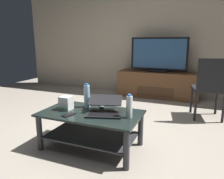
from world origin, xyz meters
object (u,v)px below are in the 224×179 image
object	(u,v)px
water_bottle_near	(87,96)
dining_chair	(210,86)
media_cabinet	(157,85)
laptop	(104,108)
television	(159,56)
water_bottle_far	(129,107)
router_box	(66,103)
coffee_table	(91,124)
cell_phone	(69,115)
tv_remote	(102,106)

from	to	relation	value
water_bottle_near	dining_chair	bearing A→B (deg)	43.56
media_cabinet	dining_chair	xyz separation A→B (m)	(0.94, -1.03, 0.25)
laptop	dining_chair	bearing A→B (deg)	52.79
television	water_bottle_far	world-z (taller)	television
water_bottle_near	router_box	bearing A→B (deg)	-137.29
coffee_table	television	world-z (taller)	television
media_cabinet	router_box	world-z (taller)	router_box
television	cell_phone	size ratio (longest dim) A/B	8.14
media_cabinet	water_bottle_far	xyz separation A→B (m)	(0.15, -2.46, 0.25)
television	laptop	world-z (taller)	television
dining_chair	cell_phone	bearing A→B (deg)	-131.02
television	cell_phone	world-z (taller)	television
water_bottle_near	cell_phone	size ratio (longest dim) A/B	1.99
water_bottle_near	water_bottle_far	distance (m)	0.58
router_box	cell_phone	xyz separation A→B (m)	(0.13, -0.16, -0.07)
router_box	tv_remote	bearing A→B (deg)	35.79
media_cabinet	cell_phone	size ratio (longest dim) A/B	11.68
media_cabinet	router_box	xyz separation A→B (m)	(-0.58, -2.47, 0.21)
laptop	router_box	world-z (taller)	laptop
router_box	water_bottle_near	world-z (taller)	water_bottle_near
water_bottle_near	media_cabinet	bearing A→B (deg)	79.99
cell_phone	router_box	bearing A→B (deg)	146.75
water_bottle_far	television	bearing A→B (deg)	93.48
water_bottle_far	tv_remote	bearing A→B (deg)	150.57
television	dining_chair	size ratio (longest dim) A/B	1.23
television	water_bottle_far	xyz separation A→B (m)	(0.15, -2.44, -0.35)
router_box	cell_phone	world-z (taller)	router_box
laptop	cell_phone	world-z (taller)	laptop
router_box	cell_phone	distance (m)	0.22
water_bottle_far	coffee_table	bearing A→B (deg)	-179.83
television	router_box	size ratio (longest dim) A/B	7.61
television	water_bottle_near	world-z (taller)	television
coffee_table	tv_remote	size ratio (longest dim) A/B	6.72
media_cabinet	television	world-z (taller)	television
media_cabinet	cell_phone	world-z (taller)	media_cabinet
water_bottle_near	water_bottle_far	xyz separation A→B (m)	(0.56, -0.15, -0.02)
dining_chair	laptop	size ratio (longest dim) A/B	2.07
water_bottle_far	tv_remote	world-z (taller)	water_bottle_far
router_box	water_bottle_far	distance (m)	0.73
television	router_box	xyz separation A→B (m)	(-0.58, -2.45, -0.39)
media_cabinet	cell_phone	xyz separation A→B (m)	(-0.45, -2.63, 0.14)
tv_remote	water_bottle_near	bearing A→B (deg)	-177.00
coffee_table	water_bottle_far	bearing A→B (deg)	0.17
coffee_table	cell_phone	world-z (taller)	cell_phone
television	dining_chair	distance (m)	1.42
laptop	tv_remote	world-z (taller)	laptop
dining_chair	router_box	bearing A→B (deg)	-136.54
coffee_table	tv_remote	bearing A→B (deg)	82.77
coffee_table	cell_phone	size ratio (longest dim) A/B	7.68
coffee_table	router_box	xyz separation A→B (m)	(-0.30, -0.01, 0.20)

